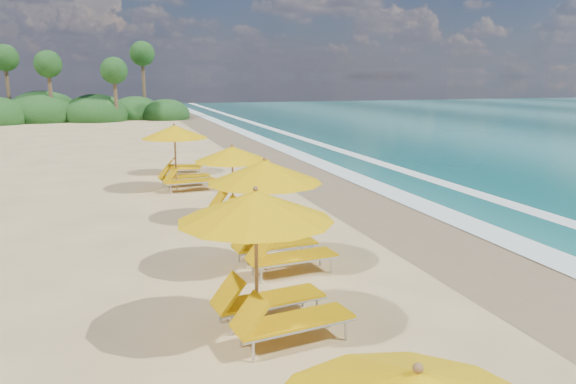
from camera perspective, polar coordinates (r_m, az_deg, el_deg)
ground at (r=15.84m, az=0.00°, el=-4.25°), size 160.00×160.00×0.00m
wet_sand at (r=17.44m, az=12.63°, el=-3.01°), size 4.00×160.00×0.01m
surf_foam at (r=18.92m, az=19.71°, el=-2.19°), size 4.00×160.00×0.01m
station_1 at (r=9.33m, az=-2.15°, el=-6.32°), size 3.11×2.95×2.65m
station_2 at (r=12.55m, az=-1.53°, el=-1.57°), size 3.02×2.83×2.65m
station_3 at (r=17.09m, az=-5.19°, el=1.51°), size 2.88×2.76×2.39m
station_4 at (r=22.06m, az=-11.11°, el=4.03°), size 3.01×2.84×2.63m
station_5 at (r=25.73m, az=-11.24°, el=4.42°), size 2.57×2.49×2.07m
treeline at (r=60.32m, az=-23.09°, el=7.70°), size 25.80×8.80×9.74m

